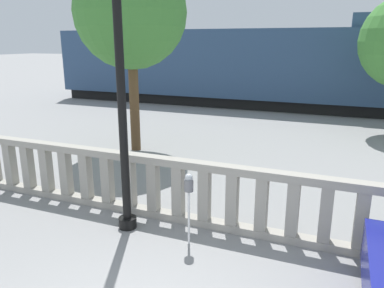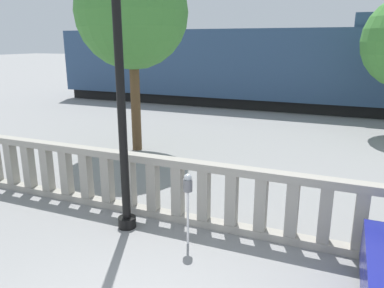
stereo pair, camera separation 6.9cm
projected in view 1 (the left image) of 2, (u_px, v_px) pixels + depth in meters
The scene contains 5 objects.
balustrade at pixel (218, 197), 6.78m from camera, with size 15.28×0.24×1.24m.
lamppost at pixel (117, 12), 5.96m from camera, with size 0.38×0.38×6.79m.
parking_meter at pixel (189, 189), 6.15m from camera, with size 0.15×0.15×1.27m.
train_near at pixel (222, 66), 20.01m from camera, with size 18.26×3.10×4.52m.
tree_left at pixel (131, 13), 10.86m from camera, with size 3.31×3.31×5.82m.
Camera 1 is at (1.92, -2.78, 3.35)m, focal length 35.00 mm.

